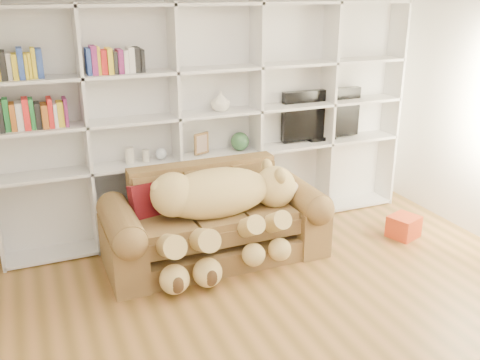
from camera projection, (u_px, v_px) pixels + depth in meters
name	position (u px, v px, depth m)	size (l,w,h in m)	color
floor	(327.00, 349.00, 3.95)	(5.00, 5.00, 0.00)	brown
wall_back	(210.00, 104.00, 5.66)	(5.00, 0.02, 2.70)	white
bookshelf	(193.00, 113.00, 5.47)	(4.43, 0.35, 2.40)	silver
sofa	(214.00, 225.00, 5.21)	(2.11, 0.91, 0.89)	brown
teddy_bear	(220.00, 205.00, 4.96)	(1.58, 0.87, 0.92)	tan
throw_pillow	(149.00, 201.00, 5.02)	(0.35, 0.11, 0.35)	#570E17
gift_box	(404.00, 226.00, 5.70)	(0.29, 0.27, 0.23)	#BE3C19
tv	(321.00, 115.00, 6.06)	(0.98, 0.18, 0.58)	black
picture_frame	(201.00, 144.00, 5.55)	(0.18, 0.03, 0.23)	brown
green_vase	(240.00, 141.00, 5.71)	(0.20, 0.20, 0.20)	#2B5330
figurine_tall	(130.00, 156.00, 5.29)	(0.08, 0.08, 0.17)	beige
figurine_short	(146.00, 156.00, 5.36)	(0.07, 0.07, 0.12)	beige
snow_globe	(161.00, 154.00, 5.41)	(0.12, 0.12, 0.12)	silver
shelf_vase	(221.00, 101.00, 5.48)	(0.19, 0.19, 0.20)	silver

